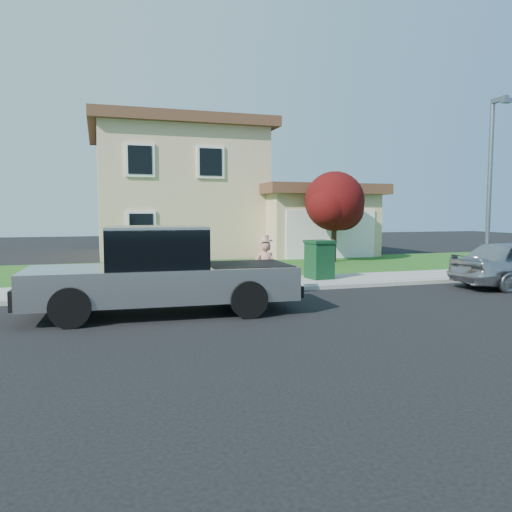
{
  "coord_description": "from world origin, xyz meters",
  "views": [
    {
      "loc": [
        -4.06,
        -10.49,
        2.27
      ],
      "look_at": [
        -0.36,
        1.2,
        1.2
      ],
      "focal_mm": 35.0,
      "sensor_mm": 36.0,
      "label": 1
    }
  ],
  "objects": [
    {
      "name": "ground",
      "position": [
        0.0,
        0.0,
        0.0
      ],
      "size": [
        80.0,
        80.0,
        0.0
      ],
      "primitive_type": "plane",
      "color": "black",
      "rests_on": "ground"
    },
    {
      "name": "curb",
      "position": [
        1.0,
        2.9,
        0.06
      ],
      "size": [
        40.0,
        0.2,
        0.12
      ],
      "primitive_type": "cube",
      "color": "gray",
      "rests_on": "ground"
    },
    {
      "name": "sidewalk",
      "position": [
        1.0,
        4.0,
        0.07
      ],
      "size": [
        40.0,
        2.0,
        0.15
      ],
      "primitive_type": "cube",
      "color": "gray",
      "rests_on": "ground"
    },
    {
      "name": "lawn",
      "position": [
        1.0,
        8.5,
        0.05
      ],
      "size": [
        40.0,
        7.0,
        0.1
      ],
      "primitive_type": "cube",
      "color": "#1E5117",
      "rests_on": "ground"
    },
    {
      "name": "house",
      "position": [
        1.31,
        16.38,
        3.17
      ],
      "size": [
        14.0,
        11.3,
        6.85
      ],
      "color": "tan",
      "rests_on": "ground"
    },
    {
      "name": "pickup_truck",
      "position": [
        -2.73,
        0.7,
        0.92
      ],
      "size": [
        6.09,
        2.46,
        1.97
      ],
      "rotation": [
        0.0,
        0.0,
        -0.05
      ],
      "color": "black",
      "rests_on": "ground"
    },
    {
      "name": "woman",
      "position": [
        0.16,
        2.02,
        0.79
      ],
      "size": [
        0.6,
        0.45,
        1.67
      ],
      "rotation": [
        0.0,
        0.0,
        2.99
      ],
      "color": "tan",
      "rests_on": "ground"
    },
    {
      "name": "ornamental_tree",
      "position": [
        5.91,
        9.43,
        2.64
      ],
      "size": [
        2.89,
        2.61,
        3.97
      ],
      "color": "black",
      "rests_on": "lawn"
    },
    {
      "name": "trash_bin",
      "position": [
        2.7,
        4.09,
        0.77
      ],
      "size": [
        0.83,
        0.93,
        1.23
      ],
      "rotation": [
        0.0,
        0.0,
        0.09
      ],
      "color": "#0D3319",
      "rests_on": "sidewalk"
    },
    {
      "name": "street_lamp",
      "position": [
        7.61,
        2.17,
        3.27
      ],
      "size": [
        0.29,
        0.74,
        5.74
      ],
      "rotation": [
        0.0,
        0.0,
        -0.05
      ],
      "color": "slate",
      "rests_on": "ground"
    }
  ]
}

